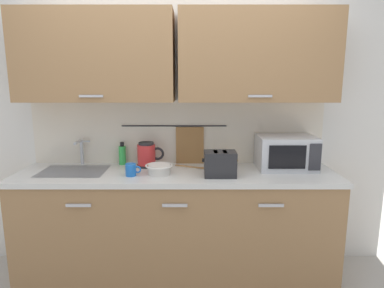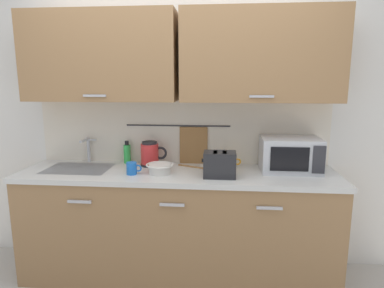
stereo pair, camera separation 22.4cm
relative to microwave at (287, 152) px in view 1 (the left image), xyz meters
name	(u,v)px [view 1 (the left image)]	position (x,y,z in m)	size (l,w,h in m)	color
counter_unit	(177,224)	(-0.90, -0.11, -0.58)	(2.53, 0.64, 0.90)	#997047
back_wall_assembly	(179,92)	(-0.89, 0.12, 0.49)	(3.70, 0.41, 2.50)	silver
sink_faucet	(82,148)	(-1.72, 0.12, 0.01)	(0.09, 0.17, 0.22)	#B2B5BA
microwave	(287,152)	(0.00, 0.00, 0.00)	(0.46, 0.35, 0.27)	silver
electric_kettle	(148,155)	(-1.15, 0.06, -0.03)	(0.23, 0.16, 0.21)	black
dish_soap_bottle	(124,155)	(-1.37, 0.13, -0.05)	(0.06, 0.06, 0.20)	green
mug_near_sink	(132,170)	(-1.23, -0.22, -0.09)	(0.12, 0.08, 0.09)	blue
mixing_bowl	(160,169)	(-1.02, -0.17, -0.09)	(0.21, 0.21, 0.08)	silver
toaster	(221,164)	(-0.56, -0.22, -0.04)	(0.26, 0.17, 0.19)	#232326
mug_by_kettle	(230,161)	(-0.46, 0.06, -0.09)	(0.12, 0.08, 0.09)	orange
wooden_spoon	(195,167)	(-0.75, 0.01, -0.13)	(0.26, 0.14, 0.01)	#9E7042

